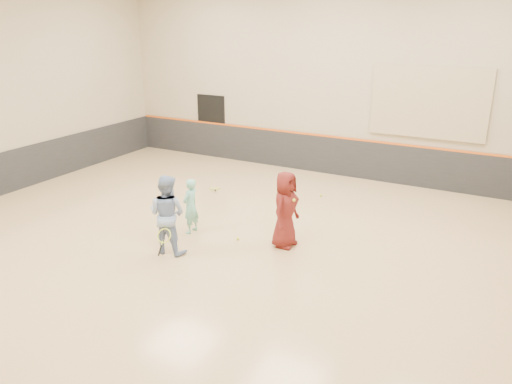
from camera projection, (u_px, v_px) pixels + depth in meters
The scene contains 14 objects.
room at pixel (236, 210), 10.80m from camera, with size 15.04×12.04×6.22m.
wainscot_back at pixel (331, 156), 15.84m from camera, with size 14.90×0.04×1.20m, color #232326.
wainscot_left at pixel (10, 172), 14.21m from camera, with size 0.04×11.90×1.20m, color #232326.
accent_stripe at pixel (332, 137), 15.62m from camera, with size 14.90×0.03×0.06m, color #D85914.
acoustic_panel at pixel (429, 103), 13.94m from camera, with size 3.20×0.08×2.00m, color tan.
doorway at pixel (212, 126), 17.69m from camera, with size 1.10×0.05×2.20m, color black.
girl at pixel (191, 206), 11.47m from camera, with size 0.48×0.31×1.31m, color #6FC0AE.
instructor at pixel (167, 214), 10.45m from camera, with size 0.83×0.65×1.72m, color #7B93BE.
young_man at pixel (285, 209), 10.73m from camera, with size 0.83×0.54×1.70m, color #5E1916.
held_racket at pixel (164, 236), 10.16m from camera, with size 0.43×0.43×0.60m, color #CCE231, non-canonical shape.
spare_racket at pixel (214, 187), 14.59m from camera, with size 0.69×0.69×0.15m, color #B4D82F, non-canonical shape.
ball_under_racket at pixel (238, 239), 11.25m from camera, with size 0.07×0.07×0.07m, color #C6D631.
ball_in_hand at pixel (294, 200), 10.42m from camera, with size 0.07×0.07×0.07m, color yellow.
ball_beside_spare at pixel (321, 195), 13.99m from camera, with size 0.07×0.07×0.07m, color #D3E535.
Camera 1 is at (5.15, -8.66, 4.77)m, focal length 35.00 mm.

